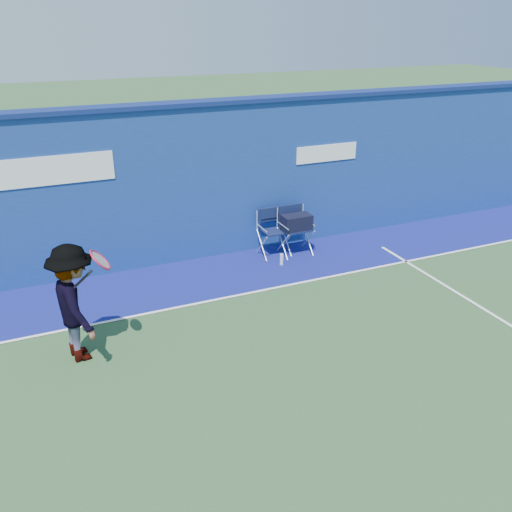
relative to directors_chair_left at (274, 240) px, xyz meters
name	(u,v)px	position (x,y,z in m)	size (l,w,h in m)	color
ground	(267,425)	(-2.23, -4.61, -0.31)	(80.00, 80.00, 0.00)	#2E4F2A
stadium_wall	(155,186)	(-2.24, 0.59, 1.24)	(24.00, 0.50, 3.08)	navy
out_of_bounds_strip	(175,283)	(-2.23, -0.51, -0.31)	(24.00, 1.80, 0.01)	navy
court_lines	(248,395)	(-2.23, -4.01, -0.30)	(24.00, 12.00, 0.01)	white
directors_chair_left	(274,240)	(0.00, 0.00, 0.00)	(0.56, 0.52, 0.94)	silver
directors_chair_right	(295,235)	(0.42, -0.14, 0.10)	(0.59, 0.52, 0.98)	silver
water_bottle	(282,260)	(-0.08, -0.55, -0.20)	(0.07, 0.07, 0.23)	silver
tennis_player	(75,303)	(-4.09, -2.23, 0.56)	(0.98, 1.22, 1.73)	#EA4738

